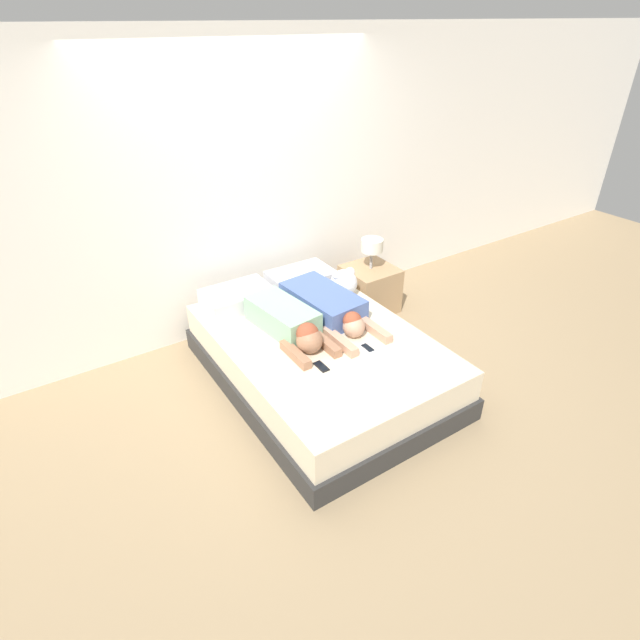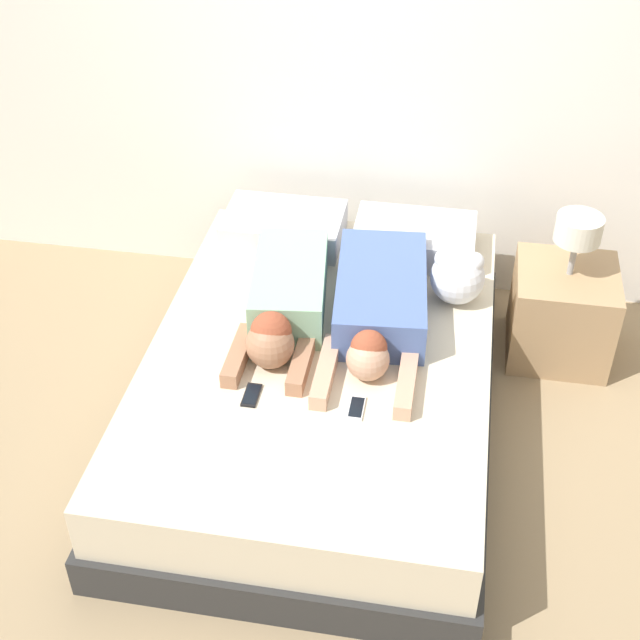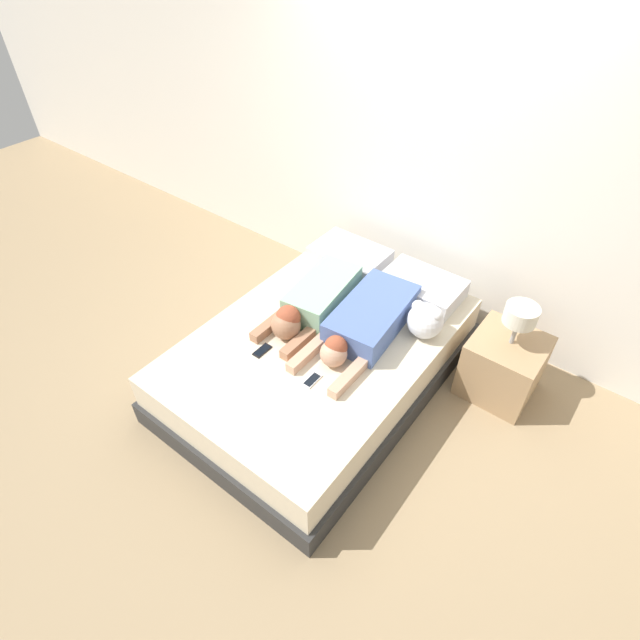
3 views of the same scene
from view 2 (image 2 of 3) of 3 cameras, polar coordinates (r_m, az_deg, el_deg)
The scene contains 11 objects.
ground_plane at distance 4.13m, azimuth 0.00°, elevation -6.50°, with size 12.00×12.00×0.00m, color #9E8460.
wall_back at distance 4.46m, azimuth 2.85°, elevation 16.97°, with size 12.00×0.06×2.60m.
bed at distance 3.98m, azimuth 0.00°, elevation -4.27°, with size 1.52×2.16×0.44m.
pillow_head_left at distance 4.50m, azimuth -2.32°, elevation 5.98°, with size 0.59×0.40×0.15m.
pillow_head_right at distance 4.42m, azimuth 6.05°, elevation 5.19°, with size 0.59×0.40×0.15m.
person_left at distance 3.92m, azimuth -2.28°, elevation 1.16°, with size 0.40×0.94×0.24m.
person_right at distance 3.92m, azimuth 3.77°, elevation 0.95°, with size 0.46×1.08×0.21m.
cell_phone_left at distance 3.61m, azimuth -4.41°, elevation -4.81°, with size 0.06×0.14×0.01m.
cell_phone_right at distance 3.54m, azimuth 2.34°, elevation -5.65°, with size 0.06×0.14×0.01m.
plush_toy at distance 4.08m, azimuth 8.80°, elevation 2.80°, with size 0.25×0.25×0.26m.
nightstand at distance 4.51m, azimuth 15.23°, elevation 0.69°, with size 0.48×0.48×0.78m.
Camera 2 is at (0.51, -2.91, 2.88)m, focal length 50.00 mm.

